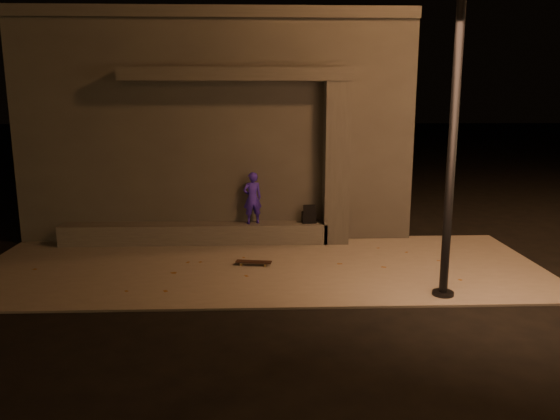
{
  "coord_description": "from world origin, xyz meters",
  "views": [
    {
      "loc": [
        -0.01,
        -8.33,
        3.32
      ],
      "look_at": [
        0.38,
        2.0,
        1.16
      ],
      "focal_mm": 35.0,
      "sensor_mm": 36.0,
      "label": 1
    }
  ],
  "objects_px": {
    "column": "(336,164)",
    "backpack": "(309,216)",
    "skateboarder": "(252,198)",
    "street_lamp_0": "(458,51)",
    "skateboard": "(254,262)"
  },
  "relations": [
    {
      "from": "column",
      "to": "skateboard",
      "type": "relative_size",
      "value": 4.91
    },
    {
      "from": "column",
      "to": "skateboard",
      "type": "distance_m",
      "value": 3.06
    },
    {
      "from": "skateboarder",
      "to": "skateboard",
      "type": "bearing_deg",
      "value": 75.92
    },
    {
      "from": "skateboarder",
      "to": "street_lamp_0",
      "type": "bearing_deg",
      "value": 117.56
    },
    {
      "from": "skateboarder",
      "to": "street_lamp_0",
      "type": "height_order",
      "value": "street_lamp_0"
    },
    {
      "from": "skateboarder",
      "to": "backpack",
      "type": "distance_m",
      "value": 1.35
    },
    {
      "from": "column",
      "to": "backpack",
      "type": "height_order",
      "value": "column"
    },
    {
      "from": "column",
      "to": "backpack",
      "type": "bearing_deg",
      "value": -180.0
    },
    {
      "from": "skateboarder",
      "to": "skateboard",
      "type": "relative_size",
      "value": 1.6
    },
    {
      "from": "skateboard",
      "to": "skateboarder",
      "type": "bearing_deg",
      "value": 100.91
    },
    {
      "from": "column",
      "to": "skateboard",
      "type": "xyz_separation_m",
      "value": [
        -1.84,
        -1.72,
        -1.74
      ]
    },
    {
      "from": "skateboarder",
      "to": "backpack",
      "type": "height_order",
      "value": "skateboarder"
    },
    {
      "from": "skateboard",
      "to": "street_lamp_0",
      "type": "height_order",
      "value": "street_lamp_0"
    },
    {
      "from": "column",
      "to": "backpack",
      "type": "distance_m",
      "value": 1.34
    },
    {
      "from": "skateboarder",
      "to": "street_lamp_0",
      "type": "distance_m",
      "value": 5.59
    }
  ]
}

